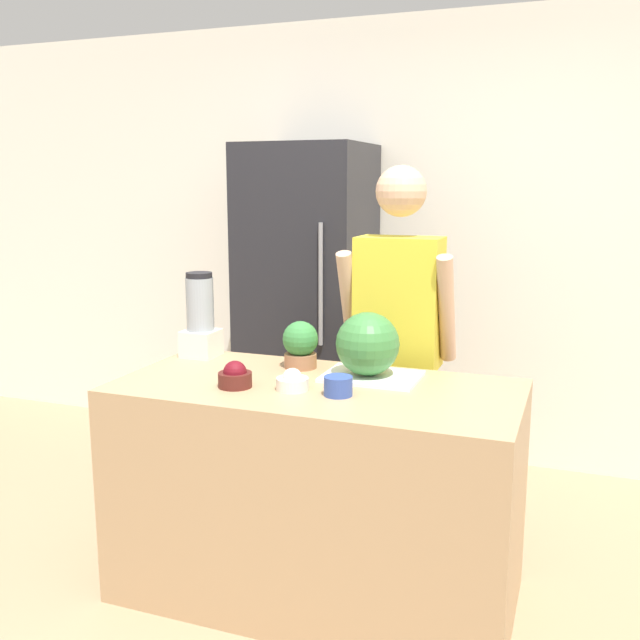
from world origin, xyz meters
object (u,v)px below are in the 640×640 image
at_px(refrigerator, 307,307).
at_px(bowl_small_blue, 338,386).
at_px(bowl_cherries, 235,377).
at_px(bowl_cream, 292,382).
at_px(watermelon, 368,344).
at_px(blender, 200,319).
at_px(potted_plant, 300,344).
at_px(person, 398,351).

bearing_deg(refrigerator, bowl_small_blue, -64.50).
distance_m(bowl_cherries, bowl_cream, 0.23).
xyz_separation_m(watermelon, bowl_cherries, (-0.44, -0.30, -0.10)).
distance_m(blender, potted_plant, 0.50).
relative_size(refrigerator, bowl_cherries, 14.32).
bearing_deg(watermelon, bowl_cherries, -146.07).
bearing_deg(bowl_small_blue, blender, 155.20).
xyz_separation_m(refrigerator, potted_plant, (0.41, -1.12, 0.05)).
bearing_deg(refrigerator, watermelon, -58.58).
bearing_deg(potted_plant, watermelon, -11.18).
relative_size(person, blender, 4.53).
bearing_deg(refrigerator, potted_plant, -69.99).
height_order(bowl_cherries, potted_plant, potted_plant).
height_order(watermelon, bowl_cream, watermelon).
bearing_deg(bowl_cherries, bowl_small_blue, 4.56).
relative_size(watermelon, bowl_cream, 2.07).
bearing_deg(refrigerator, bowl_cherries, -79.23).
bearing_deg(refrigerator, bowl_cream, -70.72).
height_order(person, bowl_small_blue, person).
bearing_deg(blender, watermelon, -6.78).
height_order(person, bowl_cherries, person).
relative_size(bowl_cherries, bowl_small_blue, 1.22).
relative_size(watermelon, blender, 0.67).
distance_m(person, bowl_cream, 0.72).
bearing_deg(bowl_small_blue, refrigerator, 115.50).
xyz_separation_m(bowl_cherries, bowl_cream, (0.22, 0.04, -0.01)).
relative_size(watermelon, bowl_cherries, 1.95).
height_order(bowl_cherries, bowl_small_blue, bowl_cherries).
xyz_separation_m(refrigerator, blender, (-0.09, -1.08, 0.12)).
distance_m(refrigerator, watermelon, 1.39).
relative_size(person, bowl_cream, 14.05).
bearing_deg(potted_plant, refrigerator, 110.01).
bearing_deg(bowl_small_blue, bowl_cherries, -175.44).
distance_m(watermelon, blender, 0.82).
distance_m(person, bowl_small_blue, 0.69).
relative_size(bowl_cream, potted_plant, 0.61).
bearing_deg(bowl_cherries, person, 57.59).
distance_m(watermelon, bowl_cherries, 0.54).
bearing_deg(bowl_cream, blender, 149.30).
height_order(watermelon, blender, blender).
xyz_separation_m(refrigerator, person, (0.74, -0.76, -0.03)).
bearing_deg(bowl_cherries, bowl_cream, 10.36).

